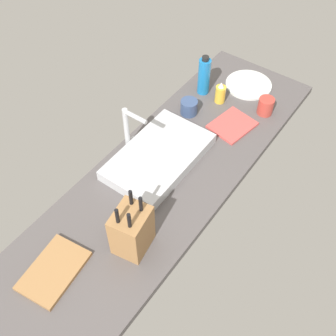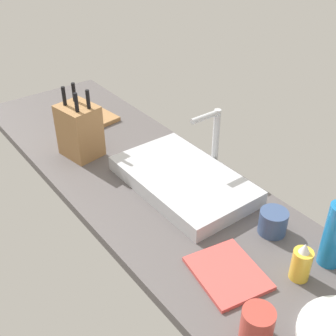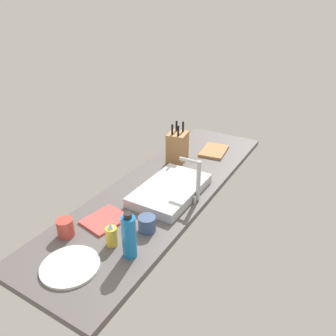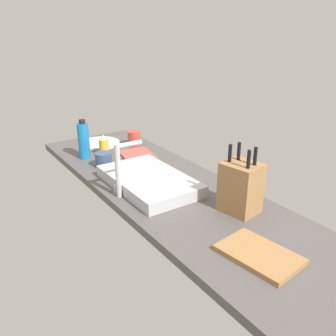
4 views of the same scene
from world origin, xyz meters
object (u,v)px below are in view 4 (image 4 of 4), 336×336
sink_basin (149,181)px  ceramic_cup (134,138)px  knife_block (241,187)px  cutting_board (259,255)px  soap_bottle (104,146)px  coffee_mug (103,160)px  dish_towel (137,155)px  faucet (121,166)px  water_bottle (84,140)px  dinner_plate (100,143)px

sink_basin → ceramic_cup: size_ratio=5.64×
knife_block → cutting_board: (-26.14, 16.51, -9.42)cm
soap_bottle → coffee_mug: (-16.49, 7.90, -1.30)cm
sink_basin → dish_towel: bearing=-22.1°
faucet → coffee_mug: bearing=-12.5°
ceramic_cup → coffee_mug: bearing=126.1°
faucet → ceramic_cup: bearing=-33.5°
faucet → coffee_mug: (35.98, -7.95, -10.18)cm
cutting_board → ceramic_cup: bearing=-10.4°
soap_bottle → dish_towel: (-11.98, -14.55, -4.48)cm
water_bottle → ceramic_cup: 34.45cm
sink_basin → cutting_board: bearing=-179.0°
cutting_board → dinner_plate: cutting_board is taller
soap_bottle → coffee_mug: bearing=154.4°
water_bottle → faucet: bearing=174.9°
knife_block → faucet: bearing=30.3°
faucet → soap_bottle: bearing=-16.8°
sink_basin → faucet: size_ratio=2.07×
faucet → cutting_board: (-64.52, -15.91, -13.05)cm
water_bottle → dish_towel: size_ratio=1.08×
faucet → dish_towel: size_ratio=1.17×
knife_block → dish_towel: 79.50cm
sink_basin → knife_block: bearing=-156.3°
knife_block → soap_bottle: bearing=0.4°
dish_towel → ceramic_cup: bearing=-24.5°
soap_bottle → dish_towel: 19.37cm
knife_block → coffee_mug: (74.37, 24.48, -6.55)cm
sink_basin → ceramic_cup: 61.24cm
dish_towel → coffee_mug: size_ratio=2.38×
cutting_board → coffee_mug: 100.86cm
water_bottle → dinner_plate: 27.05cm
coffee_mug → faucet: bearing=167.5°
faucet → water_bottle: size_ratio=1.09×
soap_bottle → ceramic_cup: (5.78, -22.64, -0.71)cm
sink_basin → dinner_plate: 70.77cm
soap_bottle → ceramic_cup: size_ratio=1.37×
dinner_plate → dish_towel: 32.72cm
dish_towel → ceramic_cup: ceramic_cup is taller
sink_basin → faucet: 18.65cm
knife_block → water_bottle: knife_block is taller
sink_basin → coffee_mug: bearing=11.2°
coffee_mug → dish_towel: bearing=-78.6°
knife_block → soap_bottle: size_ratio=2.29×
cutting_board → soap_bottle: bearing=0.0°
soap_bottle → coffee_mug: 18.33cm
ceramic_cup → soap_bottle: bearing=104.3°
sink_basin → soap_bottle: 50.71cm
soap_bottle → ceramic_cup: bearing=-75.7°
cutting_board → dish_towel: (105.02, -14.49, -0.30)cm
knife_block → coffee_mug: size_ratio=3.21×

